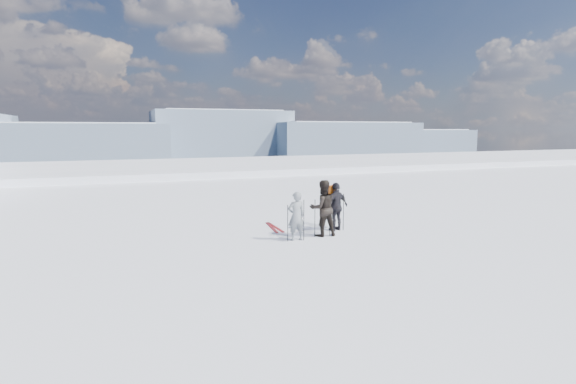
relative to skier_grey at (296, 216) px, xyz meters
name	(u,v)px	position (x,y,z in m)	size (l,w,h in m)	color
lake_basin	(203,242)	(1.66, 26.22, -7.28)	(820.00, 820.00, 71.62)	white
far_mountain_range	(154,140)	(31.26, 451.00, -7.97)	(770.00, 110.00, 53.00)	slate
skier_grey	(296,216)	(0.00, 0.00, 0.00)	(0.57, 0.37, 1.56)	gray
skier_dark	(323,208)	(1.04, 0.25, 0.15)	(0.90, 0.70, 1.86)	black
skier_pack	(336,207)	(1.83, 0.80, 0.06)	(0.99, 0.41, 1.68)	black
backpack	(332,174)	(1.76, 1.04, 1.17)	(0.36, 0.20, 0.54)	#C35512
ski_poles	(319,217)	(0.95, 0.30, -0.16)	(2.40, 0.88, 1.30)	black
skis_loose	(274,227)	(-0.06, 2.00, -0.77)	(0.33, 1.70, 0.03)	black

